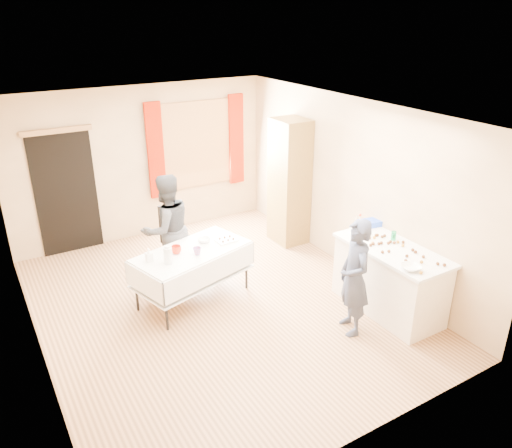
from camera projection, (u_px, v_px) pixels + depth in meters
floor at (218, 305)px, 6.84m from camera, size 4.50×5.50×0.02m
ceiling at (211, 113)px, 5.79m from camera, size 4.50×5.50×0.02m
wall_back at (142, 163)px, 8.48m from camera, size 4.50×0.02×2.60m
wall_front at (364, 326)px, 4.14m from camera, size 4.50×0.02×2.60m
wall_left at (23, 259)px, 5.25m from camera, size 0.02×5.50×2.60m
wall_right at (352, 186)px, 7.38m from camera, size 0.02×5.50×2.60m
window_frame at (196, 144)px, 8.84m from camera, size 1.32×0.06×1.52m
window_pane at (197, 145)px, 8.83m from camera, size 1.20×0.02×1.40m
curtain_left at (155, 151)px, 8.44m from camera, size 0.28×0.06×1.65m
curtain_right at (236, 139)px, 9.17m from camera, size 0.28×0.06×1.65m
doorway at (66, 194)px, 7.97m from camera, size 0.95×0.04×2.00m
door_lintel at (56, 131)px, 7.54m from camera, size 1.05×0.06×0.08m
cabinet at (289, 182)px, 8.31m from camera, size 0.50×0.60×2.11m
counter at (389, 279)px, 6.55m from camera, size 0.73×1.53×0.91m
party_table at (193, 270)px, 6.79m from camera, size 1.74×1.20×0.75m
chair at (179, 249)px, 7.69m from camera, size 0.48×0.48×1.02m
girl at (354, 278)px, 6.00m from camera, size 0.76×0.68×1.49m
woman at (167, 229)px, 7.14m from camera, size 0.99×0.87×1.63m
soda_can at (394, 236)px, 6.57m from camera, size 0.09×0.09×0.12m
mixing_bowl at (411, 268)px, 5.83m from camera, size 0.36×0.36×0.06m
foam_block at (356, 229)px, 6.81m from camera, size 0.16×0.12×0.08m
blue_basket at (370, 223)px, 7.00m from camera, size 0.33×0.25×0.08m
pitcher at (168, 256)px, 6.28m from camera, size 0.11×0.11×0.22m
cup_red at (176, 250)px, 6.57m from camera, size 0.19×0.19×0.11m
cup_rainbow at (197, 251)px, 6.53m from camera, size 0.12×0.12×0.10m
small_bowl at (204, 240)px, 6.89m from camera, size 0.31×0.31×0.05m
pastry_tray at (226, 240)px, 6.93m from camera, size 0.29×0.21×0.02m
bottle at (149, 255)px, 6.34m from camera, size 0.10×0.10×0.18m
cake_balls at (392, 247)px, 6.35m from camera, size 0.51×1.16×0.04m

